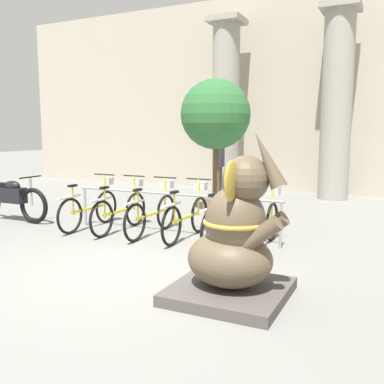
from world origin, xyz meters
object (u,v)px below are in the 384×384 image
(bicycle_4, at_px, (224,220))
(elephant_statue, at_px, (234,242))
(bicycle_0, at_px, (90,207))
(potted_tree, at_px, (215,117))
(bicycle_1, at_px, (121,210))
(person_pedestrian, at_px, (219,160))
(bicycle_5, at_px, (264,223))
(bicycle_3, at_px, (187,216))
(bicycle_2, at_px, (153,213))
(motorcycle, at_px, (10,198))

(bicycle_4, bearing_deg, elephant_statue, -65.50)
(bicycle_0, relative_size, potted_tree, 0.57)
(bicycle_1, relative_size, person_pedestrian, 0.98)
(bicycle_1, xyz_separation_m, elephant_statue, (3.04, -2.15, 0.24))
(bicycle_5, bearing_deg, potted_tree, 127.29)
(bicycle_3, bearing_deg, bicycle_2, -177.45)
(bicycle_4, height_order, elephant_statue, elephant_statue)
(bicycle_0, xyz_separation_m, bicycle_2, (1.37, 0.04, 0.00))
(bicycle_4, bearing_deg, bicycle_1, -179.59)
(bicycle_1, distance_m, elephant_statue, 3.73)
(bicycle_3, bearing_deg, motorcycle, -176.14)
(bicycle_2, bearing_deg, bicycle_0, -178.24)
(bicycle_5, height_order, person_pedestrian, person_pedestrian)
(bicycle_3, xyz_separation_m, elephant_statue, (1.67, -2.19, 0.24))
(potted_tree, bearing_deg, bicycle_0, -121.06)
(elephant_statue, height_order, potted_tree, potted_tree)
(person_pedestrian, bearing_deg, elephant_statue, -66.39)
(bicycle_2, height_order, potted_tree, potted_tree)
(bicycle_4, bearing_deg, bicycle_0, -178.98)
(person_pedestrian, bearing_deg, motorcycle, -118.68)
(bicycle_1, relative_size, elephant_statue, 0.92)
(bicycle_2, xyz_separation_m, bicycle_3, (0.69, 0.03, 0.00))
(bicycle_3, height_order, elephant_statue, elephant_statue)
(bicycle_1, bearing_deg, elephant_statue, -35.21)
(bicycle_2, bearing_deg, elephant_statue, -42.44)
(bicycle_1, distance_m, person_pedestrian, 4.73)
(bicycle_3, distance_m, person_pedestrian, 4.87)
(bicycle_5, height_order, potted_tree, potted_tree)
(bicycle_4, bearing_deg, person_pedestrian, 113.20)
(potted_tree, bearing_deg, motorcycle, -141.73)
(person_pedestrian, xyz_separation_m, potted_tree, (0.79, -2.17, 1.10))
(bicycle_1, height_order, bicycle_2, same)
(person_pedestrian, bearing_deg, bicycle_2, -82.35)
(elephant_statue, bearing_deg, potted_tree, 115.25)
(bicycle_4, relative_size, potted_tree, 0.57)
(bicycle_5, bearing_deg, bicycle_1, -179.61)
(bicycle_3, xyz_separation_m, bicycle_4, (0.69, -0.02, 0.00))
(bicycle_5, xyz_separation_m, elephant_statue, (0.30, -2.17, 0.24))
(elephant_statue, distance_m, person_pedestrian, 7.46)
(bicycle_0, distance_m, bicycle_5, 3.43)
(bicycle_0, xyz_separation_m, bicycle_1, (0.69, 0.03, 0.00))
(elephant_statue, relative_size, person_pedestrian, 1.07)
(bicycle_0, relative_size, motorcycle, 0.84)
(bicycle_2, relative_size, bicycle_4, 1.00)
(bicycle_4, distance_m, bicycle_5, 0.69)
(bicycle_4, bearing_deg, motorcycle, -177.00)
(bicycle_1, height_order, bicycle_3, same)
(bicycle_0, distance_m, elephant_statue, 4.29)
(bicycle_2, xyz_separation_m, bicycle_4, (1.37, 0.01, 0.00))
(bicycle_0, bearing_deg, bicycle_4, 1.02)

